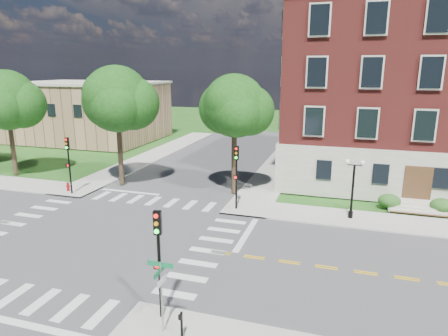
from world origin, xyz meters
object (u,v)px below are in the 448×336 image
(traffic_signal_se, at_px, (159,251))
(fire_hydrant, at_px, (68,187))
(twin_lamp_west, at_px, (353,185))
(street_sign_pole, at_px, (161,283))
(push_button_post, at_px, (181,324))
(traffic_signal_nw, at_px, (68,158))
(traffic_signal_ne, at_px, (236,169))

(traffic_signal_se, relative_size, fire_hydrant, 6.40)
(twin_lamp_west, distance_m, street_sign_pole, 17.02)
(traffic_signal_se, relative_size, push_button_post, 4.00)
(push_button_post, bearing_deg, street_sign_pole, 168.10)
(twin_lamp_west, relative_size, push_button_post, 3.53)
(push_button_post, bearing_deg, twin_lamp_west, 67.93)
(traffic_signal_nw, distance_m, street_sign_pole, 21.00)
(traffic_signal_ne, height_order, traffic_signal_nw, same)
(street_sign_pole, distance_m, fire_hydrant, 22.05)
(traffic_signal_ne, distance_m, twin_lamp_west, 8.31)
(traffic_signal_nw, distance_m, push_button_post, 21.89)
(traffic_signal_ne, height_order, fire_hydrant, traffic_signal_ne)
(traffic_signal_ne, bearing_deg, fire_hydrant, 179.77)
(traffic_signal_ne, height_order, street_sign_pole, traffic_signal_ne)
(traffic_signal_nw, height_order, street_sign_pole, traffic_signal_nw)
(fire_hydrant, bearing_deg, traffic_signal_ne, -0.23)
(push_button_post, bearing_deg, traffic_signal_se, 141.91)
(traffic_signal_se, bearing_deg, street_sign_pole, -60.13)
(traffic_signal_nw, bearing_deg, push_button_post, -41.82)
(traffic_signal_nw, xyz_separation_m, push_button_post, (16.22, -14.51, -2.39))
(traffic_signal_nw, relative_size, push_button_post, 4.00)
(traffic_signal_se, xyz_separation_m, traffic_signal_ne, (-0.53, 13.93, 0.00))
(street_sign_pole, bearing_deg, traffic_signal_se, 119.87)
(traffic_signal_ne, relative_size, traffic_signal_nw, 1.00)
(traffic_signal_nw, height_order, fire_hydrant, traffic_signal_nw)
(traffic_signal_ne, bearing_deg, street_sign_pole, -85.94)
(traffic_signal_se, xyz_separation_m, traffic_signal_nw, (-14.80, 13.40, 0.00))
(twin_lamp_west, relative_size, fire_hydrant, 5.64)
(street_sign_pole, relative_size, fire_hydrant, 4.13)
(traffic_signal_ne, distance_m, push_button_post, 15.35)
(traffic_signal_nw, distance_m, twin_lamp_west, 22.58)
(twin_lamp_west, xyz_separation_m, street_sign_pole, (-7.21, -15.42, -0.21))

